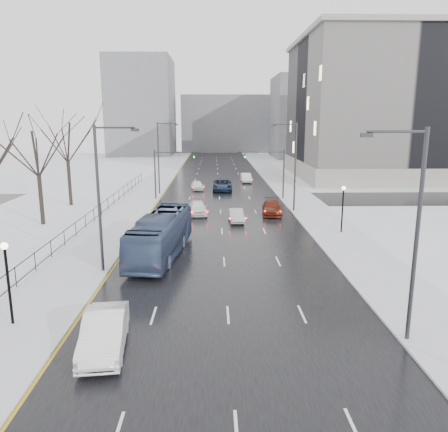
{
  "coord_description": "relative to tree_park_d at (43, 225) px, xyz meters",
  "views": [
    {
      "loc": [
        -0.71,
        -8.74,
        10.29
      ],
      "look_at": [
        0.09,
        26.52,
        2.5
      ],
      "focal_mm": 35.0,
      "sensor_mm": 36.0,
      "label": 1
    }
  ],
  "objects": [
    {
      "name": "sedan_right_near",
      "position": [
        19.33,
        0.99,
        0.7
      ],
      "size": [
        1.58,
        4.08,
        1.32
      ],
      "primitive_type": "imported",
      "rotation": [
        0.0,
        0.0,
        0.05
      ],
      "color": "#A9A8AC",
      "rests_on": "road"
    },
    {
      "name": "park_strip",
      "position": [
        -2.2,
        26.0,
        0.06
      ],
      "size": [
        14.0,
        150.0,
        0.12
      ],
      "primitive_type": "cube",
      "color": "white",
      "rests_on": "ground"
    },
    {
      "name": "streetlight_r_mid",
      "position": [
        25.97,
        6.0,
        5.62
      ],
      "size": [
        2.95,
        0.25,
        10.0
      ],
      "color": "#2D2D33",
      "rests_on": "ground"
    },
    {
      "name": "bldg_far_left",
      "position": [
        -4.2,
        91.0,
        14.0
      ],
      "size": [
        18.0,
        22.0,
        28.0
      ],
      "primitive_type": "cube",
      "color": "slate",
      "rests_on": "ground"
    },
    {
      "name": "sedan_right_distant",
      "position": [
        22.44,
        30.07,
        0.79
      ],
      "size": [
        1.79,
        4.62,
        1.5
      ],
      "primitive_type": "imported",
      "rotation": [
        0.0,
        0.0,
        0.04
      ],
      "color": "silver",
      "rests_on": "road"
    },
    {
      "name": "streetlight_l_far",
      "position": [
        9.63,
        18.0,
        5.62
      ],
      "size": [
        2.95,
        0.25,
        10.0
      ],
      "color": "#2D2D33",
      "rests_on": "ground"
    },
    {
      "name": "tree_park_d",
      "position": [
        0.0,
        0.0,
        0.0
      ],
      "size": [
        8.75,
        8.75,
        12.5
      ],
      "primitive_type": null,
      "color": "black",
      "rests_on": "ground"
    },
    {
      "name": "streetlight_l_near",
      "position": [
        9.63,
        -14.0,
        5.62
      ],
      "size": [
        2.95,
        0.25,
        10.0
      ],
      "color": "#2D2D33",
      "rests_on": "ground"
    },
    {
      "name": "streetlight_r_near",
      "position": [
        25.97,
        -24.0,
        5.62
      ],
      "size": [
        2.95,
        0.25,
        10.0
      ],
      "color": "#2D2D33",
      "rests_on": "ground"
    },
    {
      "name": "iron_fence",
      "position": [
        4.8,
        -4.0,
        0.91
      ],
      "size": [
        0.06,
        70.0,
        1.3
      ],
      "color": "black",
      "rests_on": "sidewalk_left"
    },
    {
      "name": "sedan_left_near",
      "position": [
        12.08,
        -24.47,
        0.9
      ],
      "size": [
        2.4,
        5.39,
        1.72
      ],
      "primitive_type": "imported",
      "rotation": [
        0.0,
        0.0,
        0.11
      ],
      "color": "white",
      "rests_on": "road"
    },
    {
      "name": "road",
      "position": [
        17.8,
        26.0,
        0.02
      ],
      "size": [
        16.0,
        150.0,
        0.04
      ],
      "primitive_type": "cube",
      "color": "black",
      "rests_on": "ground"
    },
    {
      "name": "civic_building",
      "position": [
        52.8,
        38.0,
        11.21
      ],
      "size": [
        41.0,
        31.0,
        24.8
      ],
      "color": "gray",
      "rests_on": "ground"
    },
    {
      "name": "bldg_far_center",
      "position": [
        21.8,
        106.0,
        9.0
      ],
      "size": [
        30.0,
        18.0,
        18.0
      ],
      "primitive_type": "cube",
      "color": "slate",
      "rests_on": "ground"
    },
    {
      "name": "lamppost_r_mid",
      "position": [
        28.8,
        -4.0,
        2.94
      ],
      "size": [
        0.36,
        0.36,
        4.28
      ],
      "color": "black",
      "rests_on": "sidewalk_right"
    },
    {
      "name": "sedan_center_far",
      "position": [
        14.54,
        22.02,
        0.73
      ],
      "size": [
        2.14,
        4.22,
        1.38
      ],
      "primitive_type": "imported",
      "rotation": [
        0.0,
        0.0,
        0.13
      ],
      "color": "white",
      "rests_on": "road"
    },
    {
      "name": "sedan_center_near",
      "position": [
        15.26,
        4.5,
        0.81
      ],
      "size": [
        2.4,
        4.74,
        1.55
      ],
      "primitive_type": "imported",
      "rotation": [
        0.0,
        0.0,
        0.13
      ],
      "color": "white",
      "rests_on": "road"
    },
    {
      "name": "mast_signal_left",
      "position": [
        10.47,
        14.0,
        4.11
      ],
      "size": [
        6.1,
        0.33,
        6.5
      ],
      "color": "#2D2D33",
      "rests_on": "ground"
    },
    {
      "name": "no_uturn_sign",
      "position": [
        27.0,
        10.0,
        2.3
      ],
      "size": [
        0.6,
        0.06,
        2.7
      ],
      "color": "#2D2D33",
      "rests_on": "sidewalk_right"
    },
    {
      "name": "bus",
      "position": [
        13.0,
        -10.34,
        1.66
      ],
      "size": [
        4.11,
        11.91,
        3.25
      ],
      "primitive_type": "imported",
      "rotation": [
        0.0,
        0.0,
        -0.12
      ],
      "color": "#394A6F",
      "rests_on": "road"
    },
    {
      "name": "sidewalk_right",
      "position": [
        28.3,
        26.0,
        0.08
      ],
      "size": [
        5.0,
        150.0,
        0.16
      ],
      "primitive_type": "cube",
      "color": "silver",
      "rests_on": "ground"
    },
    {
      "name": "mast_signal_right",
      "position": [
        25.13,
        14.0,
        4.11
      ],
      "size": [
        6.1,
        0.33,
        6.5
      ],
      "color": "#2D2D33",
      "rests_on": "ground"
    },
    {
      "name": "sedan_right_far",
      "position": [
        23.49,
        4.51,
        0.79
      ],
      "size": [
        2.57,
        5.34,
        1.5
      ],
      "primitive_type": "imported",
      "rotation": [
        0.0,
        0.0,
        -0.09
      ],
      "color": "#5E1D10",
      "rests_on": "road"
    },
    {
      "name": "tree_park_e",
      "position": [
        -0.4,
        10.0,
        0.0
      ],
      "size": [
        9.45,
        9.45,
        13.5
      ],
      "primitive_type": null,
      "color": "black",
      "rests_on": "ground"
    },
    {
      "name": "sidewalk_left",
      "position": [
        7.3,
        26.0,
        0.08
      ],
      "size": [
        5.0,
        150.0,
        0.16
      ],
      "primitive_type": "cube",
      "color": "silver",
      "rests_on": "ground"
    },
    {
      "name": "lamppost_l",
      "position": [
        6.8,
        -22.0,
        2.94
      ],
      "size": [
        0.36,
        0.36,
        4.28
      ],
      "color": "black",
      "rests_on": "sidewalk_left"
    },
    {
      "name": "bldg_far_right",
      "position": [
        45.8,
        81.0,
        11.0
      ],
      "size": [
        24.0,
        20.0,
        22.0
      ],
      "primitive_type": "cube",
      "color": "slate",
      "rests_on": "ground"
    },
    {
      "name": "cross_road",
      "position": [
        17.8,
        14.0,
        0.02
      ],
      "size": [
        130.0,
        10.0,
        0.04
      ],
      "primitive_type": "cube",
      "color": "black",
      "rests_on": "ground"
    },
    {
      "name": "sedan_right_cross",
      "position": [
        18.3,
        21.14,
        0.88
      ],
      "size": [
        2.88,
        6.07,
        1.67
      ],
      "primitive_type": "imported",
      "rotation": [
        0.0,
        0.0,
        -0.02
      ],
      "color": "#162643",
      "rests_on": "road"
    }
  ]
}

